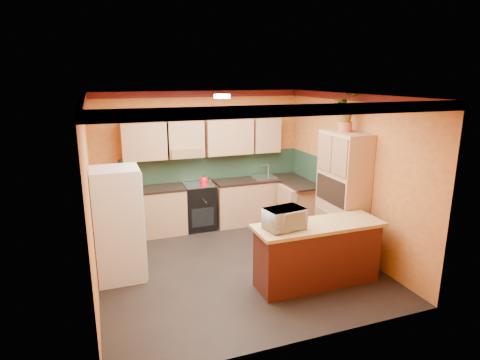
% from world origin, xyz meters
% --- Properties ---
extents(room_shell, '(4.24, 4.24, 2.72)m').
position_xyz_m(room_shell, '(0.02, 0.28, 2.09)').
color(room_shell, black).
rests_on(room_shell, ground).
extents(base_cabinets_back, '(3.65, 0.60, 0.88)m').
position_xyz_m(base_cabinets_back, '(0.50, 1.80, 0.44)').
color(base_cabinets_back, tan).
rests_on(base_cabinets_back, ground).
extents(countertop_back, '(3.65, 0.62, 0.04)m').
position_xyz_m(countertop_back, '(0.50, 1.80, 0.90)').
color(countertop_back, black).
rests_on(countertop_back, base_cabinets_back).
extents(stove, '(0.58, 0.58, 0.91)m').
position_xyz_m(stove, '(-0.13, 1.80, 0.46)').
color(stove, black).
rests_on(stove, ground).
extents(kettle, '(0.20, 0.20, 0.18)m').
position_xyz_m(kettle, '(-0.03, 1.75, 1.00)').
color(kettle, red).
rests_on(kettle, stove).
extents(sink, '(0.48, 0.40, 0.03)m').
position_xyz_m(sink, '(1.27, 1.80, 0.94)').
color(sink, silver).
rests_on(sink, countertop_back).
extents(base_cabinets_right, '(0.60, 0.80, 0.88)m').
position_xyz_m(base_cabinets_right, '(1.80, 1.10, 0.44)').
color(base_cabinets_right, tan).
rests_on(base_cabinets_right, ground).
extents(countertop_right, '(0.62, 0.80, 0.04)m').
position_xyz_m(countertop_right, '(1.80, 1.10, 0.90)').
color(countertop_right, black).
rests_on(countertop_right, base_cabinets_right).
extents(fridge, '(0.68, 0.66, 1.70)m').
position_xyz_m(fridge, '(-1.75, 0.21, 0.85)').
color(fridge, white).
rests_on(fridge, ground).
extents(pantry, '(0.48, 0.90, 2.10)m').
position_xyz_m(pantry, '(1.85, -0.17, 1.05)').
color(pantry, tan).
rests_on(pantry, ground).
extents(fern_pot, '(0.22, 0.22, 0.16)m').
position_xyz_m(fern_pot, '(1.85, -0.12, 2.18)').
color(fern_pot, '#AE502A').
rests_on(fern_pot, pantry).
extents(fern, '(0.52, 0.49, 0.46)m').
position_xyz_m(fern, '(1.85, -0.12, 2.49)').
color(fern, tan).
rests_on(fern, fern_pot).
extents(breakfast_bar, '(1.80, 0.55, 0.88)m').
position_xyz_m(breakfast_bar, '(0.93, -0.97, 0.44)').
color(breakfast_bar, '#4A1311').
rests_on(breakfast_bar, ground).
extents(bar_top, '(1.90, 0.65, 0.05)m').
position_xyz_m(bar_top, '(0.93, -0.97, 0.91)').
color(bar_top, tan).
rests_on(bar_top, breakfast_bar).
extents(microwave, '(0.58, 0.44, 0.29)m').
position_xyz_m(microwave, '(0.38, -0.97, 1.08)').
color(microwave, white).
rests_on(microwave, bar_top).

